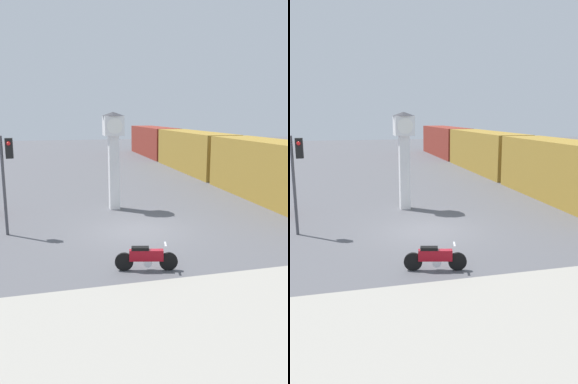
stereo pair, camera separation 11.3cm
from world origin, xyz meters
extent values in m
plane|color=#56565B|center=(0.00, 0.00, 0.00)|extent=(120.00, 120.00, 0.00)
cube|color=#9E998E|center=(0.00, -8.08, 0.05)|extent=(36.00, 6.00, 0.10)
cylinder|color=black|center=(0.02, -4.24, 0.29)|extent=(0.59, 0.23, 0.59)
cylinder|color=black|center=(-1.35, -3.91, 0.29)|extent=(0.59, 0.23, 0.59)
cube|color=maroon|center=(-0.66, -4.08, 0.51)|extent=(1.09, 0.46, 0.35)
cube|color=black|center=(-0.85, -4.03, 0.73)|extent=(0.58, 0.35, 0.10)
cylinder|color=silver|center=(-0.61, -4.09, 0.26)|extent=(0.31, 0.25, 0.27)
cube|color=silver|center=(-0.08, -4.22, 0.86)|extent=(0.16, 0.43, 0.04)
cube|color=white|center=(-0.26, 4.06, 1.91)|extent=(0.51, 0.51, 3.82)
cube|color=white|center=(-0.26, 4.06, 4.30)|extent=(0.97, 0.97, 0.97)
cylinder|color=white|center=(-0.26, 3.56, 4.30)|extent=(0.78, 0.02, 0.78)
cone|color=#333338|center=(-0.26, 4.06, 4.89)|extent=(1.17, 1.17, 0.20)
cube|color=olive|center=(8.92, 3.24, 1.70)|extent=(2.80, 12.25, 3.40)
cube|color=olive|center=(8.92, 16.09, 1.70)|extent=(2.80, 12.25, 3.40)
cube|color=maroon|center=(8.92, 28.94, 1.70)|extent=(2.80, 12.25, 3.40)
cylinder|color=#47474C|center=(-5.29, 0.81, 2.02)|extent=(0.12, 0.12, 4.05)
cube|color=black|center=(-4.99, 0.81, 3.55)|extent=(0.28, 0.24, 0.80)
sphere|color=red|center=(-4.99, 0.66, 3.75)|extent=(0.16, 0.16, 0.16)
camera|label=1|loc=(-3.49, -14.84, 4.85)|focal=35.00mm
camera|label=2|loc=(-3.38, -14.87, 4.85)|focal=35.00mm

